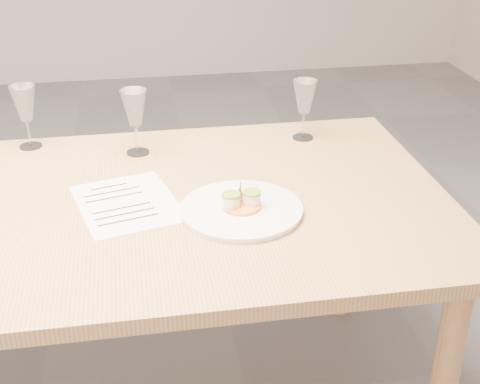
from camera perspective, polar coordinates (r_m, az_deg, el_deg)
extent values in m
cylinder|color=tan|center=(2.45, 9.12, -3.31)|extent=(0.07, 0.07, 0.71)
cylinder|color=white|center=(1.72, 0.11, -1.57)|extent=(0.31, 0.31, 0.01)
cylinder|color=white|center=(1.72, 0.11, -1.40)|extent=(0.32, 0.32, 0.01)
cylinder|color=#FFA530|center=(1.72, 0.11, -1.22)|extent=(0.10, 0.10, 0.01)
cylinder|color=#F6E9C9|center=(1.70, -0.77, -0.75)|extent=(0.05, 0.05, 0.03)
cylinder|color=#F6E9C9|center=(1.71, 0.99, -0.54)|extent=(0.05, 0.05, 0.03)
cylinder|color=#88AD30|center=(1.69, -0.77, -0.23)|extent=(0.05, 0.05, 0.01)
cylinder|color=#88AD30|center=(1.70, 0.99, -0.02)|extent=(0.05, 0.05, 0.01)
cylinder|color=#D2BE70|center=(1.69, 2.47, -1.99)|extent=(0.05, 0.05, 0.00)
cube|color=white|center=(1.79, -9.58, -0.94)|extent=(0.32, 0.37, 0.00)
cube|color=black|center=(1.89, -11.16, 0.44)|extent=(0.10, 0.03, 0.00)
cube|color=black|center=(1.86, -10.90, 0.01)|extent=(0.15, 0.05, 0.00)
cube|color=black|center=(1.83, -10.64, -0.43)|extent=(0.15, 0.05, 0.00)
cube|color=black|center=(1.77, -10.09, -1.36)|extent=(0.15, 0.05, 0.00)
cube|color=black|center=(1.74, -9.80, -1.85)|extent=(0.15, 0.05, 0.00)
cube|color=black|center=(1.71, -9.50, -2.35)|extent=(0.15, 0.05, 0.00)
cylinder|color=white|center=(2.21, -17.43, 3.76)|extent=(0.07, 0.07, 0.00)
cylinder|color=white|center=(2.19, -17.59, 4.83)|extent=(0.01, 0.01, 0.09)
cone|color=white|center=(2.16, -17.95, 7.21)|extent=(0.08, 0.08, 0.11)
cylinder|color=white|center=(2.09, -8.71, 3.37)|extent=(0.07, 0.07, 0.00)
cylinder|color=white|center=(2.07, -8.80, 4.51)|extent=(0.01, 0.01, 0.09)
cone|color=white|center=(2.04, -8.99, 7.08)|extent=(0.08, 0.08, 0.11)
cylinder|color=white|center=(2.19, 5.37, 4.67)|extent=(0.07, 0.07, 0.00)
cylinder|color=white|center=(2.17, 5.42, 5.73)|extent=(0.01, 0.01, 0.08)
cone|color=white|center=(2.14, 5.53, 8.08)|extent=(0.08, 0.08, 0.11)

